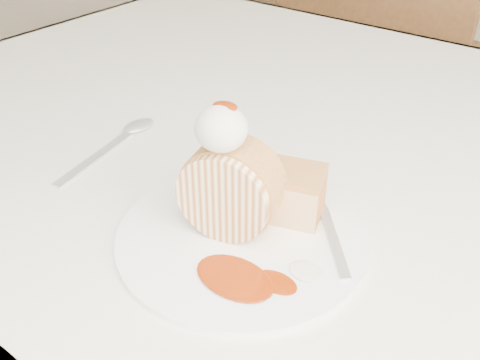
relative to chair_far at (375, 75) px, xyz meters
The scene contains 10 objects.
table 0.75m from the chair_far, 68.74° to the right, with size 1.40×0.90×0.75m.
chair_far is the anchor object (origin of this frame).
plate 0.98m from the chair_far, 73.73° to the right, with size 0.24×0.24×0.01m, color white.
roulade_slice 0.98m from the chair_far, 74.53° to the right, with size 0.09×0.09×0.05m, color #FADFAE.
cake_chunk 0.94m from the chair_far, 71.35° to the right, with size 0.05×0.05×0.04m, color #C57C4A.
whipped_cream 1.01m from the chair_far, 74.87° to the right, with size 0.05×0.05×0.04m, color silver.
caramel_drizzle 1.01m from the chair_far, 74.82° to the right, with size 0.02×0.02×0.01m, color maroon.
caramel_pool 1.04m from the chair_far, 72.80° to the right, with size 0.07×0.05×0.00m, color maroon, non-canonical shape.
fork 0.96m from the chair_far, 68.56° to the right, with size 0.02×0.14×0.00m, color silver.
spoon 0.93m from the chair_far, 87.33° to the right, with size 0.02×0.17×0.00m, color silver.
Camera 1 is at (0.24, -0.34, 1.08)m, focal length 40.00 mm.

